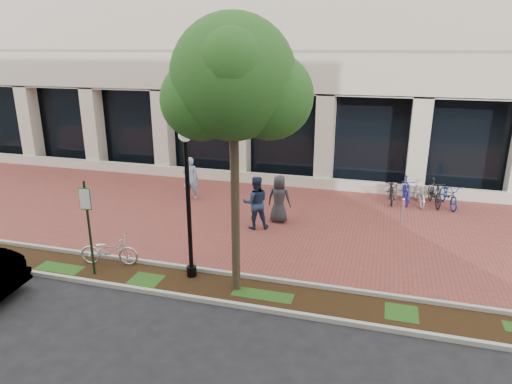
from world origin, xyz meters
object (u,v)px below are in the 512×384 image
(bike_rack_cluster, at_px, (420,192))
(lamppost, at_px, (188,196))
(pedestrian_left, at_px, (191,178))
(parking_sign, at_px, (88,217))
(pedestrian_right, at_px, (279,199))
(street_tree, at_px, (236,86))
(pedestrian_mid, at_px, (256,203))
(locked_bicycle, at_px, (109,250))
(bollard, at_px, (402,211))

(bike_rack_cluster, bearing_deg, lamppost, -136.09)
(pedestrian_left, xyz_separation_m, bike_rack_cluster, (9.27, 1.99, -0.41))
(parking_sign, distance_m, pedestrian_left, 7.03)
(pedestrian_left, relative_size, pedestrian_right, 1.04)
(bike_rack_cluster, bearing_deg, street_tree, -128.32)
(pedestrian_right, height_order, bike_rack_cluster, pedestrian_right)
(pedestrian_mid, bearing_deg, locked_bicycle, 27.12)
(pedestrian_right, height_order, bollard, pedestrian_right)
(street_tree, height_order, locked_bicycle, street_tree)
(lamppost, relative_size, pedestrian_right, 2.39)
(locked_bicycle, relative_size, pedestrian_right, 0.98)
(locked_bicycle, bearing_deg, lamppost, -102.33)
(pedestrian_right, distance_m, bollard, 4.50)
(pedestrian_left, height_order, bike_rack_cluster, pedestrian_left)
(street_tree, relative_size, pedestrian_left, 3.82)
(locked_bicycle, distance_m, bollard, 10.20)
(pedestrian_right, bearing_deg, bike_rack_cluster, -143.60)
(pedestrian_right, bearing_deg, pedestrian_mid, 53.99)
(lamppost, distance_m, pedestrian_right, 5.20)
(lamppost, relative_size, bike_rack_cluster, 1.36)
(lamppost, relative_size, pedestrian_mid, 2.21)
(pedestrian_mid, relative_size, bollard, 1.93)
(locked_bicycle, bearing_deg, bike_rack_cluster, -59.95)
(street_tree, xyz_separation_m, pedestrian_mid, (-0.74, 4.23, -4.36))
(parking_sign, height_order, street_tree, street_tree)
(locked_bicycle, xyz_separation_m, bike_rack_cluster, (9.11, 8.29, 0.05))
(lamppost, height_order, bollard, lamppost)
(bollard, distance_m, bike_rack_cluster, 2.57)
(parking_sign, bearing_deg, pedestrian_right, 46.68)
(pedestrian_mid, bearing_deg, parking_sign, 30.87)
(parking_sign, xyz_separation_m, pedestrian_right, (4.10, 5.46, -0.85))
(lamppost, xyz_separation_m, bollard, (5.75, 5.82, -1.88))
(pedestrian_mid, bearing_deg, street_tree, 77.55)
(bike_rack_cluster, bearing_deg, locked_bicycle, -145.78)
(pedestrian_left, xyz_separation_m, pedestrian_right, (4.17, -1.52, -0.03))
(lamppost, bearing_deg, bollard, 45.35)
(parking_sign, distance_m, pedestrian_right, 6.88)
(parking_sign, bearing_deg, locked_bicycle, 76.51)
(street_tree, bearing_deg, pedestrian_right, 91.02)
(bollard, bearing_deg, pedestrian_right, -166.61)
(lamppost, distance_m, bollard, 8.40)
(locked_bicycle, distance_m, pedestrian_left, 6.32)
(street_tree, xyz_separation_m, pedestrian_left, (-4.26, 6.59, -4.40))
(locked_bicycle, height_order, pedestrian_mid, pedestrian_mid)
(locked_bicycle, relative_size, pedestrian_mid, 0.91)
(pedestrian_mid, relative_size, pedestrian_right, 1.08)
(parking_sign, bearing_deg, street_tree, -1.13)
(parking_sign, xyz_separation_m, bike_rack_cluster, (9.19, 8.96, -1.23))
(pedestrian_right, bearing_deg, parking_sign, 54.94)
(street_tree, relative_size, bollard, 7.06)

